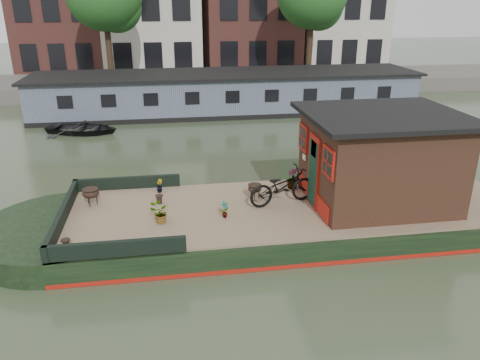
{
  "coord_description": "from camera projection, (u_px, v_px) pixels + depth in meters",
  "views": [
    {
      "loc": [
        -3.24,
        -10.93,
        5.79
      ],
      "look_at": [
        -1.44,
        0.5,
        1.27
      ],
      "focal_mm": 35.0,
      "sensor_mm": 36.0,
      "label": 1
    }
  ],
  "objects": [
    {
      "name": "brazier_front",
      "position": [
        255.0,
        192.0,
        12.72
      ],
      "size": [
        0.42,
        0.42,
        0.43
      ],
      "primitive_type": null,
      "rotation": [
        0.0,
        0.0,
        0.07
      ],
      "color": "black",
      "rests_on": "houseboat_deck"
    },
    {
      "name": "bicycle",
      "position": [
        282.0,
        186.0,
        12.35
      ],
      "size": [
        1.98,
        1.11,
        0.99
      ],
      "primitive_type": "imported",
      "rotation": [
        0.0,
        0.0,
        1.83
      ],
      "color": "black",
      "rests_on": "houseboat_deck"
    },
    {
      "name": "dinghy",
      "position": [
        82.0,
        126.0,
        21.35
      ],
      "size": [
        3.81,
        3.18,
        0.68
      ],
      "primitive_type": "imported",
      "rotation": [
        0.0,
        0.0,
        1.28
      ],
      "color": "black",
      "rests_on": "ground"
    },
    {
      "name": "bow_bulwark",
      "position": [
        99.0,
        212.0,
        11.6
      ],
      "size": [
        3.0,
        4.0,
        0.35
      ],
      "color": "black",
      "rests_on": "houseboat_deck"
    },
    {
      "name": "brazier_rear",
      "position": [
        91.0,
        197.0,
        12.35
      ],
      "size": [
        0.45,
        0.45,
        0.47
      ],
      "primitive_type": null,
      "rotation": [
        0.0,
        0.0,
        0.04
      ],
      "color": "black",
      "rests_on": "houseboat_deck"
    },
    {
      "name": "quay",
      "position": [
        215.0,
        83.0,
        31.33
      ],
      "size": [
        60.0,
        6.0,
        0.9
      ],
      "primitive_type": "cube",
      "color": "#47443F",
      "rests_on": "ground"
    },
    {
      "name": "houseboat_hull",
      "position": [
        247.0,
        222.0,
        12.34
      ],
      "size": [
        14.01,
        4.02,
        0.6
      ],
      "color": "black",
      "rests_on": "ground"
    },
    {
      "name": "potted_plant_d",
      "position": [
        292.0,
        178.0,
        13.42
      ],
      "size": [
        0.43,
        0.43,
        0.6
      ],
      "primitive_type": "imported",
      "rotation": [
        0.0,
        0.0,
        5.05
      ],
      "color": "brown",
      "rests_on": "houseboat_deck"
    },
    {
      "name": "bollard_stbd",
      "position": [
        66.0,
        244.0,
        10.22
      ],
      "size": [
        0.2,
        0.2,
        0.23
      ],
      "primitive_type": "cylinder",
      "color": "black",
      "rests_on": "houseboat_deck"
    },
    {
      "name": "potted_plant_a",
      "position": [
        225.0,
        210.0,
        11.64
      ],
      "size": [
        0.27,
        0.24,
        0.43
      ],
      "primitive_type": "imported",
      "rotation": [
        0.0,
        0.0,
        0.46
      ],
      "color": "#94542A",
      "rests_on": "houseboat_deck"
    },
    {
      "name": "potted_plant_b",
      "position": [
        159.0,
        186.0,
        13.19
      ],
      "size": [
        0.2,
        0.24,
        0.38
      ],
      "primitive_type": "imported",
      "rotation": [
        0.0,
        0.0,
        1.76
      ],
      "color": "brown",
      "rests_on": "houseboat_deck"
    },
    {
      "name": "bollard_port",
      "position": [
        159.0,
        199.0,
        12.49
      ],
      "size": [
        0.21,
        0.21,
        0.24
      ],
      "primitive_type": "cylinder",
      "color": "black",
      "rests_on": "houseboat_deck"
    },
    {
      "name": "potted_plant_c",
      "position": [
        160.0,
        214.0,
        11.34
      ],
      "size": [
        0.53,
        0.49,
        0.51
      ],
      "primitive_type": "imported",
      "rotation": [
        0.0,
        0.0,
        3.36
      ],
      "color": "#9D4E2D",
      "rests_on": "houseboat_deck"
    },
    {
      "name": "houseboat_deck",
      "position": [
        296.0,
        206.0,
        12.41
      ],
      "size": [
        11.8,
        3.8,
        0.05
      ],
      "primitive_type": "cube",
      "color": "#826950",
      "rests_on": "houseboat_hull"
    },
    {
      "name": "ground",
      "position": [
        295.0,
        227.0,
        12.63
      ],
      "size": [
        120.0,
        120.0,
        0.0
      ],
      "primitive_type": "plane",
      "color": "#2D3823",
      "rests_on": "ground"
    },
    {
      "name": "far_houseboat",
      "position": [
        227.0,
        94.0,
        25.16
      ],
      "size": [
        20.4,
        4.4,
        2.11
      ],
      "color": "slate",
      "rests_on": "ground"
    },
    {
      "name": "cabin",
      "position": [
        379.0,
        158.0,
        12.27
      ],
      "size": [
        4.0,
        3.5,
        2.42
      ],
      "color": "black",
      "rests_on": "houseboat_deck"
    }
  ]
}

